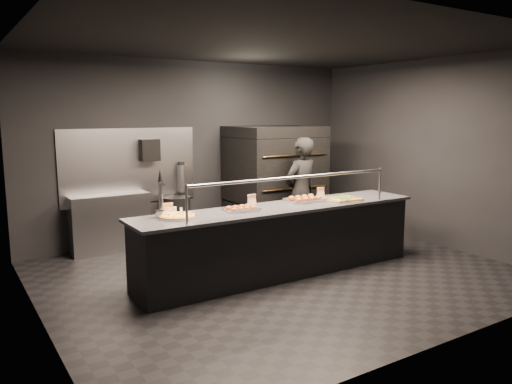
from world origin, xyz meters
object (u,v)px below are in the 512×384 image
service_counter (281,240)px  square_pizza (344,199)px  trash_bin (176,220)px  prep_shelf (110,223)px  fire_extinguisher (182,178)px  pizza_oven (274,180)px  worker (301,193)px  towel_dispenser (149,150)px  slider_tray_a (241,209)px  slider_tray_b (305,199)px  beer_tap (161,204)px  round_pizza (177,216)px

service_counter → square_pizza: 1.12m
service_counter → trash_bin: 2.27m
prep_shelf → fire_extinguisher: (1.25, 0.08, 0.61)m
fire_extinguisher → square_pizza: (1.36, -2.50, -0.12)m
pizza_oven → worker: 0.94m
prep_shelf → towel_dispenser: bearing=5.7°
slider_tray_a → worker: 1.92m
slider_tray_b → square_pizza: (0.51, -0.24, -0.01)m
beer_tap → towel_dispenser: bearing=72.3°
towel_dispenser → round_pizza: size_ratio=0.71×
round_pizza → towel_dispenser: bearing=76.5°
prep_shelf → slider_tray_a: bearing=-66.4°
service_counter → round_pizza: size_ratio=8.28×
slider_tray_b → beer_tap: bearing=178.4°
pizza_oven → slider_tray_b: pizza_oven is taller
service_counter → square_pizza: size_ratio=7.96×
prep_shelf → round_pizza: bearing=-86.1°
beer_tap → prep_shelf: bearing=90.0°
towel_dispenser → round_pizza: 2.44m
beer_tap → slider_tray_a: 1.02m
towel_dispenser → trash_bin: towel_dispenser is taller
prep_shelf → towel_dispenser: (0.70, 0.07, 1.10)m
service_counter → beer_tap: beer_tap is taller
pizza_oven → prep_shelf: 2.88m
slider_tray_a → trash_bin: slider_tray_a is taller
fire_extinguisher → round_pizza: size_ratio=1.02×
worker → service_counter: bearing=32.1°
towel_dispenser → square_pizza: 3.20m
prep_shelf → slider_tray_b: (2.10, -2.18, 0.50)m
round_pizza → slider_tray_a: (0.85, -0.06, 0.01)m
prep_shelf → slider_tray_a: size_ratio=2.49×
prep_shelf → towel_dispenser: towel_dispenser is taller
beer_tap → slider_tray_b: (2.10, -0.06, -0.13)m
prep_shelf → slider_tray_b: slider_tray_b is taller
towel_dispenser → worker: bearing=-35.6°
beer_tap → worker: 2.79m
fire_extinguisher → beer_tap: beer_tap is taller
trash_bin → worker: (1.62, -1.22, 0.49)m
beer_tap → trash_bin: bearing=62.3°
round_pizza → trash_bin: (0.90, 2.11, -0.54)m
slider_tray_a → worker: size_ratio=0.27×
slider_tray_a → slider_tray_b: size_ratio=0.86×
prep_shelf → slider_tray_a: slider_tray_a is taller
towel_dispenser → trash_bin: 1.22m
beer_tap → worker: bearing=16.2°
slider_tray_b → round_pizza: bearing=-178.7°
service_counter → prep_shelf: 2.82m
service_counter → slider_tray_b: 0.71m
round_pizza → worker: worker is taller
slider_tray_b → square_pizza: size_ratio=1.08×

